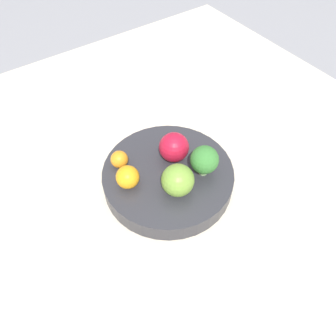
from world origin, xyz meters
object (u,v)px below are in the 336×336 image
object	(u,v)px
bowl	(168,177)
broccoli	(204,160)
apple_green	(178,180)
orange_back	(128,177)
apple_red	(174,147)
napkin	(154,100)
orange_front	(119,159)

from	to	relation	value
bowl	broccoli	bearing A→B (deg)	-37.21
bowl	apple_green	size ratio (longest dim) A/B	4.26
broccoli	orange_back	bearing A→B (deg)	156.60
bowl	apple_red	world-z (taller)	apple_red
bowl	orange_back	world-z (taller)	orange_back
bowl	apple_red	xyz separation A→B (m)	(0.03, 0.02, 0.05)
orange_back	napkin	xyz separation A→B (m)	(0.21, 0.23, -0.06)
broccoli	bowl	bearing A→B (deg)	142.79
broccoli	napkin	xyz separation A→B (m)	(0.07, 0.29, -0.07)
apple_red	orange_front	world-z (taller)	apple_red
apple_green	napkin	distance (m)	0.33
apple_green	orange_front	xyz separation A→B (m)	(-0.06, 0.12, -0.01)
bowl	apple_red	distance (m)	0.06
orange_front	bowl	bearing A→B (deg)	-44.42
broccoli	apple_red	world-z (taller)	broccoli
broccoli	apple_green	size ratio (longest dim) A/B	1.06
apple_red	orange_back	xyz separation A→B (m)	(-0.11, -0.01, -0.01)
broccoli	napkin	size ratio (longest dim) A/B	0.35
apple_red	napkin	bearing A→B (deg)	66.96
apple_red	bowl	bearing A→B (deg)	-142.97
apple_red	orange_back	distance (m)	0.11
broccoli	apple_red	size ratio (longest dim) A/B	1.08
orange_front	napkin	world-z (taller)	orange_front
apple_green	broccoli	bearing A→B (deg)	5.33
apple_red	napkin	world-z (taller)	apple_red
bowl	napkin	bearing A→B (deg)	62.87
orange_front	napkin	size ratio (longest dim) A/B	0.19
broccoli	apple_green	world-z (taller)	broccoli
orange_front	orange_back	size ratio (longest dim) A/B	0.78
orange_front	orange_back	world-z (taller)	orange_back
orange_back	napkin	bearing A→B (deg)	47.64
bowl	broccoli	xyz separation A→B (m)	(0.06, -0.04, 0.06)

